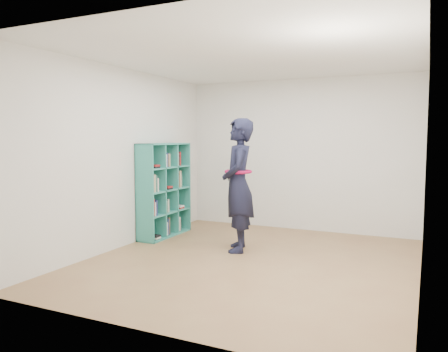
% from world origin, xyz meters
% --- Properties ---
extents(floor, '(4.50, 4.50, 0.00)m').
position_xyz_m(floor, '(0.00, 0.00, 0.00)').
color(floor, brown).
rests_on(floor, ground).
extents(ceiling, '(4.50, 4.50, 0.00)m').
position_xyz_m(ceiling, '(0.00, 0.00, 2.60)').
color(ceiling, white).
rests_on(ceiling, wall_back).
extents(wall_left, '(0.02, 4.50, 2.60)m').
position_xyz_m(wall_left, '(-2.00, 0.00, 1.30)').
color(wall_left, silver).
rests_on(wall_left, floor).
extents(wall_right, '(0.02, 4.50, 2.60)m').
position_xyz_m(wall_right, '(2.00, 0.00, 1.30)').
color(wall_right, silver).
rests_on(wall_right, floor).
extents(wall_back, '(4.00, 0.02, 2.60)m').
position_xyz_m(wall_back, '(0.00, 2.25, 1.30)').
color(wall_back, silver).
rests_on(wall_back, floor).
extents(wall_front, '(4.00, 0.02, 2.60)m').
position_xyz_m(wall_front, '(0.00, -2.25, 1.30)').
color(wall_front, silver).
rests_on(wall_front, floor).
extents(bookshelf, '(0.33, 1.13, 1.51)m').
position_xyz_m(bookshelf, '(-1.85, 0.83, 0.74)').
color(bookshelf, teal).
rests_on(bookshelf, floor).
extents(person, '(0.67, 0.80, 1.87)m').
position_xyz_m(person, '(-0.37, 0.47, 0.94)').
color(person, black).
rests_on(person, floor).
extents(smartphone, '(0.08, 0.10, 0.14)m').
position_xyz_m(smartphone, '(-0.53, 0.49, 1.06)').
color(smartphone, silver).
rests_on(smartphone, person).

